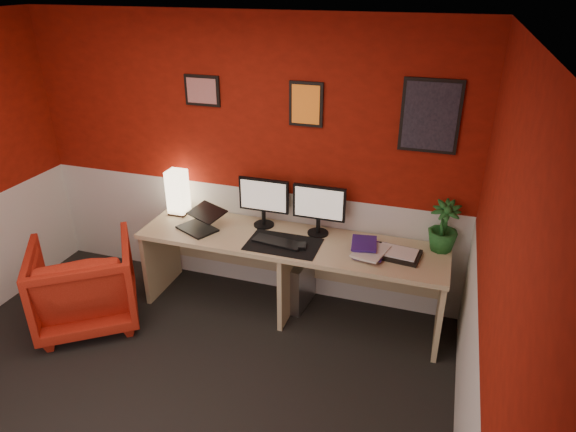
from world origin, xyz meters
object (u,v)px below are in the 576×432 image
at_px(laptop, 196,218).
at_px(pc_tower, 298,281).
at_px(zen_tray, 397,254).
at_px(armchair, 85,283).
at_px(monitor_right, 319,203).
at_px(shoji_lamp, 178,193).
at_px(monitor_left, 263,195).
at_px(potted_plant, 444,226).
at_px(desk, 290,277).

xyz_separation_m(laptop, pc_tower, (0.86, 0.24, -0.61)).
height_order(zen_tray, armchair, zen_tray).
bearing_deg(monitor_right, laptop, -166.22).
relative_size(laptop, monitor_right, 0.57).
bearing_deg(laptop, pc_tower, 41.23).
distance_m(shoji_lamp, monitor_right, 1.33).
bearing_deg(pc_tower, laptop, -158.42).
bearing_deg(zen_tray, monitor_left, 171.45).
xyz_separation_m(potted_plant, armchair, (-2.83, -0.87, -0.57)).
bearing_deg(desk, potted_plant, 10.17).
distance_m(shoji_lamp, potted_plant, 2.34).
bearing_deg(shoji_lamp, monitor_right, -0.11).
bearing_deg(armchair, laptop, -179.64).
relative_size(laptop, zen_tray, 0.94).
relative_size(shoji_lamp, monitor_right, 0.69).
bearing_deg(zen_tray, potted_plant, 33.32).
relative_size(monitor_right, pc_tower, 1.29).
distance_m(monitor_left, monitor_right, 0.50).
relative_size(monitor_left, monitor_right, 1.00).
height_order(laptop, monitor_left, monitor_left).
bearing_deg(zen_tray, pc_tower, 169.67).
bearing_deg(desk, armchair, -158.14).
bearing_deg(laptop, desk, 30.82).
distance_m(pc_tower, armchair, 1.85).
bearing_deg(potted_plant, shoji_lamp, -179.13).
xyz_separation_m(monitor_right, armchair, (-1.82, -0.83, -0.65)).
height_order(laptop, potted_plant, potted_plant).
distance_m(shoji_lamp, monitor_left, 0.84).
bearing_deg(potted_plant, zen_tray, -146.68).
distance_m(monitor_left, armchair, 1.69).
height_order(shoji_lamp, zen_tray, shoji_lamp).
xyz_separation_m(zen_tray, pc_tower, (-0.86, 0.16, -0.52)).
distance_m(monitor_right, zen_tray, 0.77).
distance_m(potted_plant, armchair, 3.01).
bearing_deg(pc_tower, zen_tray, -4.11).
distance_m(desk, shoji_lamp, 1.28).
bearing_deg(monitor_left, pc_tower, -3.87).
xyz_separation_m(desk, monitor_right, (0.19, 0.18, 0.66)).
height_order(desk, pc_tower, desk).
bearing_deg(armchair, shoji_lamp, -155.96).
distance_m(zen_tray, potted_plant, 0.43).
bearing_deg(monitor_left, armchair, -147.61).
bearing_deg(zen_tray, monitor_right, 166.12).
distance_m(laptop, zen_tray, 1.72).
xyz_separation_m(laptop, monitor_left, (0.52, 0.26, 0.18)).
xyz_separation_m(shoji_lamp, pc_tower, (1.17, -0.02, -0.70)).
bearing_deg(pc_tower, desk, -93.49).
distance_m(desk, armchair, 1.75).
bearing_deg(potted_plant, laptop, -171.93).
bearing_deg(monitor_right, zen_tray, -13.88).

